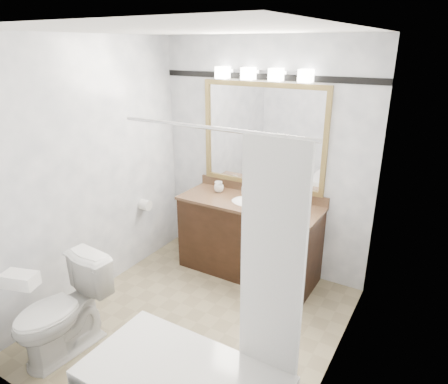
# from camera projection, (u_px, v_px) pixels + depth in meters

# --- Properties ---
(room) EXTENTS (2.42, 2.62, 2.52)m
(room) POSITION_uv_depth(u_px,v_px,m) (193.00, 196.00, 3.24)
(room) COLOR gray
(room) RESTS_ON ground
(vanity) EXTENTS (1.53, 0.58, 0.97)m
(vanity) POSITION_uv_depth(u_px,v_px,m) (249.00, 236.00, 4.34)
(vanity) COLOR black
(vanity) RESTS_ON ground
(mirror) EXTENTS (1.40, 0.04, 1.10)m
(mirror) POSITION_uv_depth(u_px,v_px,m) (263.00, 136.00, 4.18)
(mirror) COLOR olive
(mirror) RESTS_ON room
(vanity_light_bar) EXTENTS (1.02, 0.14, 0.12)m
(vanity_light_bar) POSITION_uv_depth(u_px,v_px,m) (262.00, 74.00, 3.92)
(vanity_light_bar) COLOR silver
(vanity_light_bar) RESTS_ON room
(accent_stripe) EXTENTS (2.40, 0.01, 0.06)m
(accent_stripe) POSITION_uv_depth(u_px,v_px,m) (265.00, 77.00, 3.98)
(accent_stripe) COLOR black
(accent_stripe) RESTS_ON room
(tp_roll) EXTENTS (0.11, 0.12, 0.12)m
(tp_roll) POSITION_uv_depth(u_px,v_px,m) (145.00, 205.00, 4.51)
(tp_roll) COLOR white
(tp_roll) RESTS_ON room
(toilet) EXTENTS (0.51, 0.81, 0.79)m
(toilet) POSITION_uv_depth(u_px,v_px,m) (61.00, 311.00, 3.20)
(toilet) COLOR white
(toilet) RESTS_ON ground
(tissue_box) EXTENTS (0.27, 0.20, 0.10)m
(tissue_box) POSITION_uv_depth(u_px,v_px,m) (20.00, 280.00, 2.82)
(tissue_box) COLOR white
(tissue_box) RESTS_ON toilet
(coffee_maker) EXTENTS (0.16, 0.20, 0.31)m
(coffee_maker) POSITION_uv_depth(u_px,v_px,m) (286.00, 195.00, 3.94)
(coffee_maker) COLOR black
(coffee_maker) RESTS_ON vanity
(cup_left) EXTENTS (0.11, 0.11, 0.08)m
(cup_left) POSITION_uv_depth(u_px,v_px,m) (219.00, 188.00, 4.46)
(cup_left) COLOR white
(cup_left) RESTS_ON vanity
(cup_right) EXTENTS (0.10, 0.10, 0.08)m
(cup_right) POSITION_uv_depth(u_px,v_px,m) (218.00, 185.00, 4.56)
(cup_right) COLOR white
(cup_right) RESTS_ON vanity
(soap_bottle_a) EXTENTS (0.07, 0.07, 0.12)m
(soap_bottle_a) POSITION_uv_depth(u_px,v_px,m) (244.00, 188.00, 4.41)
(soap_bottle_a) COLOR white
(soap_bottle_a) RESTS_ON vanity
(soap_bottle_b) EXTENTS (0.09, 0.09, 0.09)m
(soap_bottle_b) POSITION_uv_depth(u_px,v_px,m) (269.00, 194.00, 4.28)
(soap_bottle_b) COLOR white
(soap_bottle_b) RESTS_ON vanity
(soap_bar) EXTENTS (0.09, 0.07, 0.02)m
(soap_bar) POSITION_uv_depth(u_px,v_px,m) (250.00, 196.00, 4.31)
(soap_bar) COLOR beige
(soap_bar) RESTS_ON vanity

